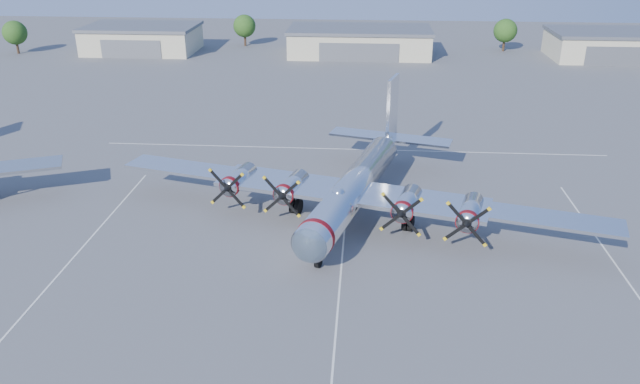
# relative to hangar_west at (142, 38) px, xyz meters

# --- Properties ---
(ground) EXTENTS (260.00, 260.00, 0.00)m
(ground) POSITION_rel_hangar_west_xyz_m (45.00, -81.96, -2.71)
(ground) COLOR #545456
(ground) RESTS_ON ground
(parking_lines) EXTENTS (60.00, 50.08, 0.01)m
(parking_lines) POSITION_rel_hangar_west_xyz_m (45.00, -83.71, -2.71)
(parking_lines) COLOR silver
(parking_lines) RESTS_ON ground
(hangar_west) EXTENTS (22.60, 14.60, 5.40)m
(hangar_west) POSITION_rel_hangar_west_xyz_m (0.00, 0.00, 0.00)
(hangar_west) COLOR beige
(hangar_west) RESTS_ON ground
(hangar_center) EXTENTS (28.60, 14.60, 5.40)m
(hangar_center) POSITION_rel_hangar_west_xyz_m (45.00, -0.00, -0.00)
(hangar_center) COLOR beige
(hangar_center) RESTS_ON ground
(hangar_east) EXTENTS (20.60, 14.60, 5.40)m
(hangar_east) POSITION_rel_hangar_west_xyz_m (93.00, 0.00, 0.00)
(hangar_east) COLOR beige
(hangar_east) RESTS_ON ground
(tree_far_west) EXTENTS (4.80, 4.80, 6.64)m
(tree_far_west) POSITION_rel_hangar_west_xyz_m (-25.00, -3.96, 1.51)
(tree_far_west) COLOR #382619
(tree_far_west) RESTS_ON ground
(tree_west) EXTENTS (4.80, 4.80, 6.64)m
(tree_west) POSITION_rel_hangar_west_xyz_m (20.00, 8.04, 1.51)
(tree_west) COLOR #382619
(tree_west) RESTS_ON ground
(tree_east) EXTENTS (4.80, 4.80, 6.64)m
(tree_east) POSITION_rel_hangar_west_xyz_m (75.00, 6.04, 1.51)
(tree_east) COLOR #382619
(tree_east) RESTS_ON ground
(main_bomber_b29) EXTENTS (52.00, 41.93, 10.05)m
(main_bomber_b29) POSITION_rel_hangar_west_xyz_m (45.98, -74.61, -2.71)
(main_bomber_b29) COLOR silver
(main_bomber_b29) RESTS_ON ground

